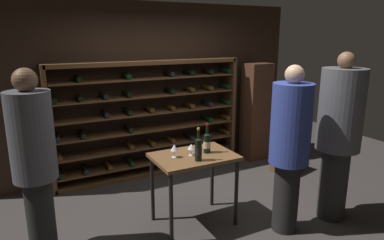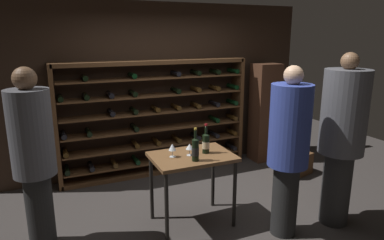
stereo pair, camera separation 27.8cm
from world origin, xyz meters
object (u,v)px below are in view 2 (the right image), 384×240
object	(u,v)px
display_cabinet	(265,113)
tasting_table	(192,164)
wine_rack	(157,119)
person_bystander_red_print	(33,152)
person_guest_blue_shirt	(289,145)
wine_glass_stemmed_right	(190,147)
wine_bottle_amber_reserve	(195,149)
wine_bottle_red_label	(206,143)
wine_glass_stemmed_left	(172,148)
wine_crate	(295,163)
person_bystander_dark_jacket	(342,133)

from	to	relation	value
display_cabinet	tasting_table	bearing A→B (deg)	-143.88
wine_rack	person_bystander_red_print	size ratio (longest dim) A/B	1.60
person_guest_blue_shirt	wine_glass_stemmed_right	bearing A→B (deg)	-57.02
wine_bottle_amber_reserve	wine_bottle_red_label	distance (m)	0.28
person_bystander_red_print	wine_glass_stemmed_right	world-z (taller)	person_bystander_red_print
wine_bottle_red_label	wine_glass_stemmed_left	xyz separation A→B (m)	(-0.40, 0.03, -0.01)
person_guest_blue_shirt	wine_glass_stemmed_left	world-z (taller)	person_guest_blue_shirt
wine_crate	wine_glass_stemmed_right	bearing A→B (deg)	-162.03
tasting_table	person_guest_blue_shirt	world-z (taller)	person_guest_blue_shirt
tasting_table	wine_glass_stemmed_left	size ratio (longest dim) A/B	5.97
person_guest_blue_shirt	wine_glass_stemmed_left	size ratio (longest dim) A/B	12.18
wine_bottle_red_label	wine_rack	bearing A→B (deg)	92.01
person_bystander_dark_jacket	wine_glass_stemmed_right	distance (m)	1.72
person_guest_blue_shirt	person_bystander_dark_jacket	size ratio (longest dim) A/B	0.94
person_bystander_red_print	tasting_table	bearing A→B (deg)	171.81
display_cabinet	wine_crate	bearing A→B (deg)	-84.00
wine_bottle_amber_reserve	wine_glass_stemmed_right	distance (m)	0.18
tasting_table	wine_crate	distance (m)	2.29
person_bystander_red_print	wine_bottle_red_label	bearing A→B (deg)	172.69
wine_rack	person_bystander_dark_jacket	xyz separation A→B (m)	(1.44, -2.32, 0.22)
person_bystander_dark_jacket	person_bystander_red_print	world-z (taller)	person_bystander_dark_jacket
wine_glass_stemmed_right	wine_rack	bearing A→B (deg)	84.93
person_bystander_dark_jacket	display_cabinet	bearing A→B (deg)	-162.32
wine_rack	wine_glass_stemmed_right	distance (m)	1.66
display_cabinet	person_bystander_red_print	bearing A→B (deg)	-161.01
person_guest_blue_shirt	wine_bottle_amber_reserve	distance (m)	0.99
person_bystander_dark_jacket	wine_glass_stemmed_left	xyz separation A→B (m)	(-1.78, 0.69, -0.15)
wine_bottle_red_label	wine_glass_stemmed_right	bearing A→B (deg)	-179.17
wine_rack	tasting_table	xyz separation A→B (m)	(-0.12, -1.66, -0.15)
person_bystander_dark_jacket	wine_glass_stemmed_right	bearing A→B (deg)	-82.45
tasting_table	display_cabinet	world-z (taller)	display_cabinet
wine_rack	person_bystander_red_print	world-z (taller)	person_bystander_red_print
person_bystander_dark_jacket	wine_rack	bearing A→B (deg)	-118.02
wine_bottle_red_label	wine_glass_stemmed_left	size ratio (longest dim) A/B	2.25
wine_glass_stemmed_right	person_guest_blue_shirt	bearing A→B (deg)	-34.69
tasting_table	wine_glass_stemmed_right	bearing A→B (deg)	176.58
person_bystander_red_print	wine_glass_stemmed_right	xyz separation A→B (m)	(1.60, -0.22, -0.10)
person_bystander_dark_jacket	wine_glass_stemmed_right	size ratio (longest dim) A/B	14.50
wine_bottle_amber_reserve	wine_bottle_red_label	bearing A→B (deg)	40.68
person_guest_blue_shirt	person_bystander_dark_jacket	xyz separation A→B (m)	(0.70, -0.05, 0.07)
wine_glass_stemmed_right	wine_glass_stemmed_left	world-z (taller)	wine_glass_stemmed_left
person_guest_blue_shirt	wine_bottle_amber_reserve	bearing A→B (deg)	-48.11
person_guest_blue_shirt	wine_bottle_amber_reserve	xyz separation A→B (m)	(-0.89, 0.43, -0.06)
wine_crate	wine_glass_stemmed_left	world-z (taller)	wine_glass_stemmed_left
display_cabinet	wine_glass_stemmed_right	distance (m)	2.53
wine_crate	wine_bottle_red_label	size ratio (longest dim) A/B	1.38
person_bystander_red_print	wine_bottle_amber_reserve	distance (m)	1.65
tasting_table	person_bystander_red_print	xyz separation A→B (m)	(-1.64, 0.22, 0.30)
person_guest_blue_shirt	display_cabinet	world-z (taller)	person_guest_blue_shirt
wine_crate	wine_bottle_red_label	distance (m)	2.20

